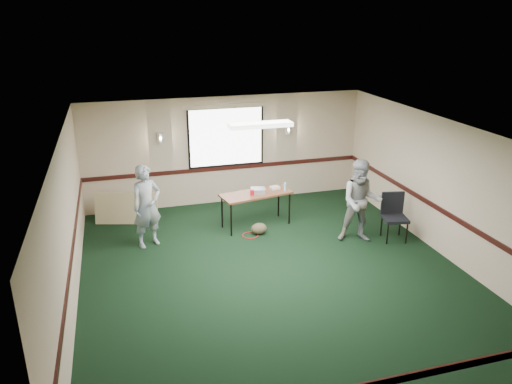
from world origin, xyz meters
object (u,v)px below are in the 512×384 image
object	(u,v)px
person_right	(361,201)
folding_table	(256,195)
person_left	(147,206)
conference_chair	(394,212)
projector	(258,191)

from	to	relation	value
person_right	folding_table	bearing A→B (deg)	163.25
person_left	person_right	distance (m)	4.43
person_left	folding_table	bearing A→B (deg)	-15.73
folding_table	conference_chair	distance (m)	3.02
projector	person_left	xyz separation A→B (m)	(-2.47, -0.33, 0.03)
folding_table	person_right	bearing A→B (deg)	-46.30
folding_table	person_left	world-z (taller)	person_left
person_left	person_right	bearing A→B (deg)	-36.84
folding_table	person_right	xyz separation A→B (m)	(1.89, -1.35, 0.16)
folding_table	projector	size ratio (longest dim) A/B	5.19
projector	conference_chair	size ratio (longest dim) A/B	0.32
person_left	person_right	xyz separation A→B (m)	(4.32, -1.02, 0.02)
person_right	person_left	bearing A→B (deg)	-174.47
projector	person_right	bearing A→B (deg)	-25.24
folding_table	conference_chair	xyz separation A→B (m)	(2.65, -1.43, -0.15)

